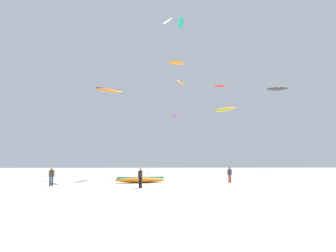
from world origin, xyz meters
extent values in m
plane|color=beige|center=(0.00, 0.00, 0.00)|extent=(120.00, 120.00, 0.00)
cylinder|color=black|center=(-2.61, 6.41, 0.40)|extent=(0.15, 0.15, 0.81)
cylinder|color=black|center=(-2.75, 6.52, 0.40)|extent=(0.15, 0.15, 0.81)
cylinder|color=black|center=(-2.68, 6.47, 1.11)|extent=(0.37, 0.37, 0.61)
cylinder|color=tan|center=(-2.51, 6.33, 1.09)|extent=(0.11, 0.11, 0.56)
cylinder|color=tan|center=(-2.85, 6.60, 1.09)|extent=(0.11, 0.11, 0.56)
sphere|color=tan|center=(-2.68, 6.47, 1.53)|extent=(0.22, 0.22, 0.22)
cylinder|color=navy|center=(-10.75, 8.30, 0.41)|extent=(0.15, 0.15, 0.81)
cylinder|color=navy|center=(-10.59, 8.39, 0.41)|extent=(0.15, 0.15, 0.81)
cylinder|color=#2D2D33|center=(-10.67, 8.35, 1.11)|extent=(0.37, 0.37, 0.61)
cylinder|color=tan|center=(-10.86, 8.23, 1.09)|extent=(0.11, 0.11, 0.56)
cylinder|color=tan|center=(-10.49, 8.46, 1.09)|extent=(0.11, 0.11, 0.56)
sphere|color=tan|center=(-10.67, 8.35, 1.53)|extent=(0.22, 0.22, 0.22)
cylinder|color=#B21E23|center=(5.98, 11.54, 0.38)|extent=(0.14, 0.14, 0.77)
cylinder|color=#B21E23|center=(6.15, 11.58, 0.38)|extent=(0.14, 0.14, 0.77)
cylinder|color=navy|center=(6.06, 11.56, 1.06)|extent=(0.35, 0.35, 0.58)
cylinder|color=brown|center=(5.86, 11.51, 1.03)|extent=(0.10, 0.10, 0.53)
cylinder|color=brown|center=(6.27, 11.60, 1.03)|extent=(0.10, 0.10, 0.53)
sphere|color=brown|center=(6.06, 11.56, 1.45)|extent=(0.21, 0.21, 0.21)
ellipsoid|color=orange|center=(-3.03, 11.43, 0.28)|extent=(5.24, 2.10, 0.61)
cylinder|color=#19B29E|center=(-3.03, 11.43, 0.51)|extent=(4.68, 0.82, 0.22)
ellipsoid|color=red|center=(9.70, 30.42, 15.52)|extent=(2.26, 0.76, 0.36)
cylinder|color=#19B29E|center=(9.70, 30.42, 15.62)|extent=(2.05, 0.20, 0.10)
ellipsoid|color=orange|center=(3.41, 39.43, 18.63)|extent=(2.96, 4.14, 0.95)
ellipsoid|color=orange|center=(-8.22, 20.41, 11.94)|extent=(3.81, 2.67, 0.91)
cylinder|color=purple|center=(-8.22, 20.41, 12.10)|extent=(3.13, 1.73, 0.16)
ellipsoid|color=#19B29E|center=(2.65, 30.23, 27.37)|extent=(1.64, 4.31, 1.05)
ellipsoid|color=yellow|center=(9.39, 26.27, 10.43)|extent=(3.56, 3.63, 0.89)
ellipsoid|color=white|center=(0.05, 25.82, 25.24)|extent=(2.14, 2.65, 0.51)
ellipsoid|color=purple|center=(1.90, 36.88, 11.11)|extent=(1.40, 2.73, 0.46)
cylinder|color=#E5598C|center=(1.90, 36.88, 11.23)|extent=(0.70, 2.37, 0.12)
ellipsoid|color=orange|center=(1.85, 30.09, 19.62)|extent=(3.08, 1.72, 0.64)
ellipsoid|color=#2D2D33|center=(21.51, 33.32, 15.88)|extent=(4.02, 1.78, 0.73)
cylinder|color=purple|center=(21.51, 33.32, 16.06)|extent=(3.55, 0.76, 0.17)
camera|label=1|loc=(-1.08, -15.76, 2.31)|focal=28.36mm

